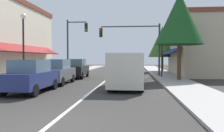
{
  "coord_description": "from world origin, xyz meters",
  "views": [
    {
      "loc": [
        2.32,
        -5.87,
        1.86
      ],
      "look_at": [
        0.29,
        15.29,
        1.12
      ],
      "focal_mm": 36.99,
      "sensor_mm": 36.0,
      "label": 1
    }
  ],
  "objects_px": {
    "parked_car_third_left": "(76,68)",
    "tree_right_far": "(162,42)",
    "parked_car_nearest_left": "(31,76)",
    "traffic_signal_left_corner": "(74,40)",
    "tree_right_near": "(180,19)",
    "traffic_signal_mast_arm": "(137,40)",
    "street_lamp_right_mid": "(162,47)",
    "parked_car_second_left": "(57,72)",
    "street_lamp_left_near": "(23,37)",
    "van_in_lane": "(127,70)"
  },
  "relations": [
    {
      "from": "van_in_lane",
      "to": "tree_right_far",
      "type": "bearing_deg",
      "value": 77.03
    },
    {
      "from": "parked_car_second_left",
      "to": "parked_car_third_left",
      "type": "bearing_deg",
      "value": 88.2
    },
    {
      "from": "parked_car_second_left",
      "to": "tree_right_far",
      "type": "height_order",
      "value": "tree_right_far"
    },
    {
      "from": "traffic_signal_mast_arm",
      "to": "traffic_signal_left_corner",
      "type": "distance_m",
      "value": 6.8
    },
    {
      "from": "parked_car_nearest_left",
      "to": "street_lamp_right_mid",
      "type": "xyz_separation_m",
      "value": [
        8.06,
        10.01,
        1.99
      ]
    },
    {
      "from": "street_lamp_left_near",
      "to": "street_lamp_right_mid",
      "type": "xyz_separation_m",
      "value": [
        9.92,
        7.06,
        -0.37
      ]
    },
    {
      "from": "parked_car_nearest_left",
      "to": "van_in_lane",
      "type": "xyz_separation_m",
      "value": [
        5.04,
        2.36,
        0.27
      ]
    },
    {
      "from": "traffic_signal_left_corner",
      "to": "street_lamp_left_near",
      "type": "relative_size",
      "value": 1.23
    },
    {
      "from": "traffic_signal_left_corner",
      "to": "tree_right_far",
      "type": "height_order",
      "value": "tree_right_far"
    },
    {
      "from": "street_lamp_right_mid",
      "to": "tree_right_near",
      "type": "distance_m",
      "value": 3.76
    },
    {
      "from": "parked_car_nearest_left",
      "to": "traffic_signal_mast_arm",
      "type": "bearing_deg",
      "value": 63.15
    },
    {
      "from": "van_in_lane",
      "to": "traffic_signal_mast_arm",
      "type": "xyz_separation_m",
      "value": [
        0.71,
        8.91,
        2.52
      ]
    },
    {
      "from": "traffic_signal_mast_arm",
      "to": "traffic_signal_left_corner",
      "type": "xyz_separation_m",
      "value": [
        -6.7,
        1.15,
        0.17
      ]
    },
    {
      "from": "parked_car_second_left",
      "to": "tree_right_far",
      "type": "relative_size",
      "value": 0.68
    },
    {
      "from": "parked_car_nearest_left",
      "to": "traffic_signal_mast_arm",
      "type": "relative_size",
      "value": 0.68
    },
    {
      "from": "tree_right_near",
      "to": "tree_right_far",
      "type": "height_order",
      "value": "tree_right_near"
    },
    {
      "from": "parked_car_nearest_left",
      "to": "street_lamp_right_mid",
      "type": "distance_m",
      "value": 13.0
    },
    {
      "from": "parked_car_third_left",
      "to": "tree_right_far",
      "type": "bearing_deg",
      "value": 45.61
    },
    {
      "from": "parked_car_nearest_left",
      "to": "tree_right_near",
      "type": "bearing_deg",
      "value": 38.1
    },
    {
      "from": "van_in_lane",
      "to": "tree_right_near",
      "type": "relative_size",
      "value": 0.74
    },
    {
      "from": "street_lamp_right_mid",
      "to": "tree_right_far",
      "type": "xyz_separation_m",
      "value": [
        1.13,
        9.02,
        1.11
      ]
    },
    {
      "from": "traffic_signal_mast_arm",
      "to": "street_lamp_left_near",
      "type": "xyz_separation_m",
      "value": [
        -7.62,
        -8.33,
        -0.42
      ]
    },
    {
      "from": "street_lamp_left_near",
      "to": "street_lamp_right_mid",
      "type": "height_order",
      "value": "street_lamp_left_near"
    },
    {
      "from": "van_in_lane",
      "to": "traffic_signal_left_corner",
      "type": "height_order",
      "value": "traffic_signal_left_corner"
    },
    {
      "from": "street_lamp_left_near",
      "to": "traffic_signal_left_corner",
      "type": "bearing_deg",
      "value": 84.5
    },
    {
      "from": "parked_car_nearest_left",
      "to": "street_lamp_left_near",
      "type": "xyz_separation_m",
      "value": [
        -1.86,
        2.94,
        2.36
      ]
    },
    {
      "from": "traffic_signal_left_corner",
      "to": "street_lamp_left_near",
      "type": "distance_m",
      "value": 9.53
    },
    {
      "from": "van_in_lane",
      "to": "traffic_signal_left_corner",
      "type": "xyz_separation_m",
      "value": [
        -5.99,
        10.06,
        2.69
      ]
    },
    {
      "from": "parked_car_third_left",
      "to": "street_lamp_left_near",
      "type": "relative_size",
      "value": 0.86
    },
    {
      "from": "tree_right_near",
      "to": "tree_right_far",
      "type": "bearing_deg",
      "value": 89.48
    },
    {
      "from": "parked_car_third_left",
      "to": "tree_right_far",
      "type": "relative_size",
      "value": 0.69
    },
    {
      "from": "street_lamp_right_mid",
      "to": "traffic_signal_mast_arm",
      "type": "bearing_deg",
      "value": 151.24
    },
    {
      "from": "tree_right_far",
      "to": "traffic_signal_mast_arm",
      "type": "bearing_deg",
      "value": -113.86
    },
    {
      "from": "traffic_signal_mast_arm",
      "to": "parked_car_second_left",
      "type": "bearing_deg",
      "value": -128.67
    },
    {
      "from": "parked_car_third_left",
      "to": "street_lamp_left_near",
      "type": "distance_m",
      "value": 7.0
    },
    {
      "from": "parked_car_third_left",
      "to": "tree_right_far",
      "type": "distance_m",
      "value": 13.7
    },
    {
      "from": "traffic_signal_left_corner",
      "to": "street_lamp_left_near",
      "type": "height_order",
      "value": "traffic_signal_left_corner"
    },
    {
      "from": "parked_car_second_left",
      "to": "tree_right_near",
      "type": "xyz_separation_m",
      "value": [
        9.07,
        2.98,
        4.1
      ]
    },
    {
      "from": "parked_car_nearest_left",
      "to": "traffic_signal_left_corner",
      "type": "xyz_separation_m",
      "value": [
        -0.95,
        12.42,
        2.96
      ]
    },
    {
      "from": "street_lamp_right_mid",
      "to": "parked_car_second_left",
      "type": "bearing_deg",
      "value": -143.68
    },
    {
      "from": "parked_car_nearest_left",
      "to": "tree_right_far",
      "type": "distance_m",
      "value": 21.35
    },
    {
      "from": "van_in_lane",
      "to": "tree_right_far",
      "type": "xyz_separation_m",
      "value": [
        4.14,
        16.67,
        2.83
      ]
    },
    {
      "from": "traffic_signal_mast_arm",
      "to": "street_lamp_right_mid",
      "type": "bearing_deg",
      "value": -28.76
    },
    {
      "from": "traffic_signal_mast_arm",
      "to": "tree_right_far",
      "type": "xyz_separation_m",
      "value": [
        3.43,
        7.75,
        0.32
      ]
    },
    {
      "from": "street_lamp_right_mid",
      "to": "parked_car_third_left",
      "type": "bearing_deg",
      "value": -174.4
    },
    {
      "from": "tree_right_near",
      "to": "tree_right_far",
      "type": "xyz_separation_m",
      "value": [
        0.11,
        11.96,
        -1.0
      ]
    },
    {
      "from": "traffic_signal_left_corner",
      "to": "tree_right_far",
      "type": "bearing_deg",
      "value": 33.11
    },
    {
      "from": "parked_car_nearest_left",
      "to": "tree_right_far",
      "type": "relative_size",
      "value": 0.68
    },
    {
      "from": "parked_car_third_left",
      "to": "tree_right_near",
      "type": "xyz_separation_m",
      "value": [
        8.95,
        -2.16,
        4.1
      ]
    },
    {
      "from": "van_in_lane",
      "to": "traffic_signal_mast_arm",
      "type": "relative_size",
      "value": 0.86
    }
  ]
}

